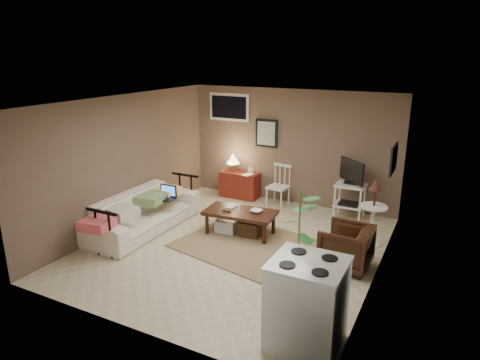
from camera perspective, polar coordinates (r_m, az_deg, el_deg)
The scene contains 20 objects.
floor at distance 7.22m, azimuth -0.62°, elevation -8.83°, with size 5.00×5.00×0.00m, color #C1B293.
art_back at distance 9.13m, azimuth 3.56°, elevation 6.23°, with size 0.50×0.03×0.60m, color black.
art_right at distance 7.04m, azimuth 19.81°, elevation 2.62°, with size 0.03×0.60×0.45m, color black.
window at distance 9.44m, azimuth -1.46°, elevation 9.69°, with size 0.96×0.03×0.60m, color silver.
rug at distance 7.23m, azimuth 1.31°, elevation -8.68°, with size 2.23×1.79×0.02m, color olive.
coffee_table at distance 7.56m, azimuth -0.04°, elevation -5.43°, with size 1.28×0.73×0.47m.
sofa at distance 7.89m, azimuth -12.74°, elevation -3.40°, with size 2.32×0.68×0.91m, color beige.
sofa_pillows at distance 7.63m, azimuth -13.74°, elevation -3.35°, with size 0.45×2.21×0.16m, color beige, non-canonical shape.
sofa_end_rails at distance 7.83m, azimuth -11.95°, elevation -4.00°, with size 0.63×2.32×0.78m, color black, non-canonical shape.
laptop at distance 8.00m, azimuth -9.75°, elevation -1.91°, with size 0.36×0.26×0.24m.
red_console at distance 9.45m, azimuth -0.12°, elevation -0.29°, with size 0.86×0.38×0.99m.
spindle_chair at distance 8.92m, azimuth 5.14°, elevation -0.96°, with size 0.44×0.44×0.88m.
tv_stand at distance 8.40m, azimuth 14.49°, elevation -1.08°, with size 0.55×0.51×1.17m.
side_table at distance 7.33m, azimuth 17.45°, elevation -3.14°, with size 0.43×0.43×1.16m.
armchair at distance 6.64m, azimuth 13.96°, elevation -8.36°, with size 0.70×0.65×0.72m, color black.
potted_plant at distance 5.51m, azimuth 7.82°, elevation -8.19°, with size 0.38×0.38×1.53m.
stove at distance 4.87m, azimuth 8.88°, elevation -15.98°, with size 0.78×0.73×1.02m.
bowl at distance 7.40m, azimuth 2.18°, elevation -3.61°, with size 0.20×0.05×0.20m, color #34170E.
book_table at distance 7.68m, azimuth -1.75°, elevation -2.73°, with size 0.16×0.02×0.22m, color #34170E.
book_console at distance 9.17m, azimuth 0.61°, elevation 1.44°, with size 0.18×0.02×0.24m, color #34170E.
Camera 1 is at (3.04, -5.75, 3.13)m, focal length 32.00 mm.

